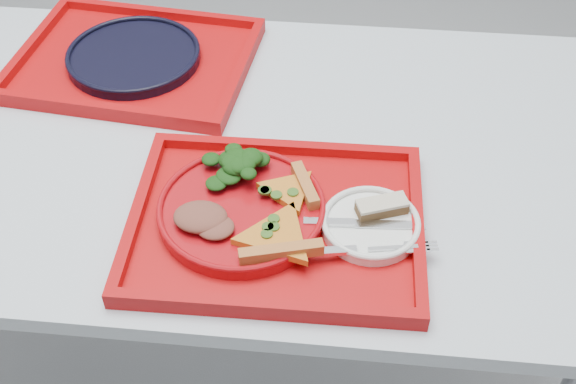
% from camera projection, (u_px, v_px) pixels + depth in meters
% --- Properties ---
extents(ground, '(10.00, 10.00, 0.00)m').
position_uv_depth(ground, '(196.00, 365.00, 1.81)').
color(ground, gray).
rests_on(ground, ground).
extents(table, '(1.60, 0.80, 0.75)m').
position_uv_depth(table, '(163.00, 168.00, 1.33)').
color(table, silver).
rests_on(table, ground).
extents(tray_main, '(0.45, 0.36, 0.01)m').
position_uv_depth(tray_main, '(276.00, 225.00, 1.12)').
color(tray_main, '#AA080A').
rests_on(tray_main, table).
extents(tray_far, '(0.48, 0.39, 0.01)m').
position_uv_depth(tray_far, '(135.00, 63.00, 1.43)').
color(tray_far, '#AA080A').
rests_on(tray_far, table).
extents(dinner_plate, '(0.26, 0.26, 0.02)m').
position_uv_depth(dinner_plate, '(242.00, 211.00, 1.12)').
color(dinner_plate, '#A40A10').
rests_on(dinner_plate, tray_main).
extents(side_plate, '(0.15, 0.15, 0.01)m').
position_uv_depth(side_plate, '(370.00, 226.00, 1.10)').
color(side_plate, white).
rests_on(side_plate, tray_main).
extents(navy_plate, '(0.26, 0.26, 0.02)m').
position_uv_depth(navy_plate, '(134.00, 57.00, 1.42)').
color(navy_plate, black).
rests_on(navy_plate, tray_far).
extents(pizza_slice_a, '(0.15, 0.17, 0.02)m').
position_uv_depth(pizza_slice_a, '(277.00, 234.00, 1.06)').
color(pizza_slice_a, gold).
rests_on(pizza_slice_a, dinner_plate).
extents(pizza_slice_b, '(0.13, 0.13, 0.02)m').
position_uv_depth(pizza_slice_b, '(289.00, 189.00, 1.13)').
color(pizza_slice_b, gold).
rests_on(pizza_slice_b, dinner_plate).
extents(salad_heap, '(0.10, 0.09, 0.05)m').
position_uv_depth(salad_heap, '(233.00, 163.00, 1.15)').
color(salad_heap, black).
rests_on(salad_heap, dinner_plate).
extents(meat_portion, '(0.08, 0.07, 0.02)m').
position_uv_depth(meat_portion, '(200.00, 217.00, 1.08)').
color(meat_portion, brown).
rests_on(meat_portion, dinner_plate).
extents(dessert_bar, '(0.08, 0.06, 0.02)m').
position_uv_depth(dessert_bar, '(382.00, 207.00, 1.10)').
color(dessert_bar, '#452E17').
rests_on(dessert_bar, side_plate).
extents(knife, '(0.19, 0.03, 0.01)m').
position_uv_depth(knife, '(365.00, 223.00, 1.09)').
color(knife, silver).
rests_on(knife, side_plate).
extents(fork, '(0.19, 0.05, 0.01)m').
position_uv_depth(fork, '(367.00, 249.00, 1.05)').
color(fork, silver).
rests_on(fork, side_plate).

